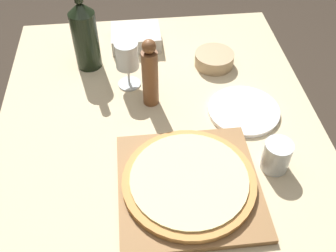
{
  "coord_description": "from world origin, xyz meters",
  "views": [
    {
      "loc": [
        -0.06,
        -0.8,
        1.6
      ],
      "look_at": [
        0.02,
        -0.03,
        0.79
      ],
      "focal_mm": 42.0,
      "sensor_mm": 36.0,
      "label": 1
    }
  ],
  "objects_px": {
    "pepper_mill": "(150,74)",
    "wine_glass": "(127,57)",
    "pizza": "(189,180)",
    "wine_bottle": "(85,34)",
    "small_bowl": "(214,59)"
  },
  "relations": [
    {
      "from": "pepper_mill",
      "to": "wine_glass",
      "type": "relative_size",
      "value": 1.43
    },
    {
      "from": "pepper_mill",
      "to": "wine_glass",
      "type": "xyz_separation_m",
      "value": [
        -0.07,
        0.1,
        0.0
      ]
    },
    {
      "from": "pizza",
      "to": "wine_bottle",
      "type": "bearing_deg",
      "value": 115.96
    },
    {
      "from": "wine_bottle",
      "to": "wine_glass",
      "type": "height_order",
      "value": "wine_bottle"
    },
    {
      "from": "wine_bottle",
      "to": "pizza",
      "type": "bearing_deg",
      "value": -64.04
    },
    {
      "from": "pepper_mill",
      "to": "small_bowl",
      "type": "xyz_separation_m",
      "value": [
        0.24,
        0.17,
        -0.09
      ]
    },
    {
      "from": "wine_glass",
      "to": "small_bowl",
      "type": "distance_m",
      "value": 0.33
    },
    {
      "from": "pepper_mill",
      "to": "small_bowl",
      "type": "distance_m",
      "value": 0.31
    },
    {
      "from": "pizza",
      "to": "small_bowl",
      "type": "relative_size",
      "value": 2.53
    },
    {
      "from": "wine_bottle",
      "to": "wine_glass",
      "type": "distance_m",
      "value": 0.19
    },
    {
      "from": "wine_bottle",
      "to": "small_bowl",
      "type": "bearing_deg",
      "value": -6.08
    },
    {
      "from": "pizza",
      "to": "pepper_mill",
      "type": "distance_m",
      "value": 0.36
    },
    {
      "from": "pizza",
      "to": "wine_glass",
      "type": "height_order",
      "value": "wine_glass"
    },
    {
      "from": "small_bowl",
      "to": "pepper_mill",
      "type": "bearing_deg",
      "value": -144.15
    },
    {
      "from": "pizza",
      "to": "wine_bottle",
      "type": "distance_m",
      "value": 0.64
    }
  ]
}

